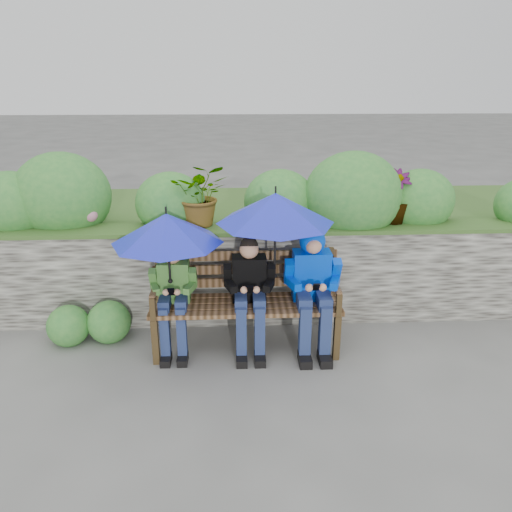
{
  "coord_description": "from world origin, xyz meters",
  "views": [
    {
      "loc": [
        -0.2,
        -4.15,
        2.51
      ],
      "look_at": [
        0.0,
        0.1,
        0.95
      ],
      "focal_mm": 35.0,
      "sensor_mm": 36.0,
      "label": 1
    }
  ],
  "objects_px": {
    "boy_right": "(313,281)",
    "umbrella_left": "(167,228)",
    "boy_middle": "(250,289)",
    "boy_left": "(174,293)",
    "umbrella_right": "(275,208)",
    "park_bench": "(246,295)"
  },
  "relations": [
    {
      "from": "boy_middle",
      "to": "boy_right",
      "type": "relative_size",
      "value": 0.94
    },
    {
      "from": "boy_middle",
      "to": "umbrella_right",
      "type": "bearing_deg",
      "value": 8.43
    },
    {
      "from": "park_bench",
      "to": "umbrella_right",
      "type": "relative_size",
      "value": 1.67
    },
    {
      "from": "boy_middle",
      "to": "park_bench",
      "type": "bearing_deg",
      "value": 113.48
    },
    {
      "from": "boy_middle",
      "to": "boy_left",
      "type": "bearing_deg",
      "value": 179.52
    },
    {
      "from": "boy_middle",
      "to": "boy_right",
      "type": "height_order",
      "value": "boy_right"
    },
    {
      "from": "boy_right",
      "to": "umbrella_left",
      "type": "bearing_deg",
      "value": -179.66
    },
    {
      "from": "umbrella_left",
      "to": "umbrella_right",
      "type": "bearing_deg",
      "value": 2.16
    },
    {
      "from": "boy_middle",
      "to": "umbrella_right",
      "type": "relative_size",
      "value": 1.04
    },
    {
      "from": "umbrella_right",
      "to": "park_bench",
      "type": "bearing_deg",
      "value": 170.25
    },
    {
      "from": "park_bench",
      "to": "umbrella_left",
      "type": "relative_size",
      "value": 1.77
    },
    {
      "from": "umbrella_left",
      "to": "umbrella_right",
      "type": "xyz_separation_m",
      "value": [
        0.96,
        0.04,
        0.16
      ]
    },
    {
      "from": "boy_left",
      "to": "umbrella_left",
      "type": "distance_m",
      "value": 0.62
    },
    {
      "from": "boy_middle",
      "to": "boy_right",
      "type": "xyz_separation_m",
      "value": [
        0.59,
        0.01,
        0.07
      ]
    },
    {
      "from": "umbrella_right",
      "to": "boy_right",
      "type": "bearing_deg",
      "value": -4.56
    },
    {
      "from": "boy_middle",
      "to": "umbrella_left",
      "type": "xyz_separation_m",
      "value": [
        -0.72,
        -0.0,
        0.6
      ]
    },
    {
      "from": "boy_middle",
      "to": "umbrella_right",
      "type": "distance_m",
      "value": 0.8
    },
    {
      "from": "umbrella_left",
      "to": "park_bench",
      "type": "bearing_deg",
      "value": 6.8
    },
    {
      "from": "boy_left",
      "to": "boy_middle",
      "type": "distance_m",
      "value": 0.7
    },
    {
      "from": "park_bench",
      "to": "umbrella_left",
      "type": "distance_m",
      "value": 0.98
    },
    {
      "from": "boy_left",
      "to": "umbrella_left",
      "type": "height_order",
      "value": "umbrella_left"
    },
    {
      "from": "park_bench",
      "to": "boy_left",
      "type": "relative_size",
      "value": 1.69
    }
  ]
}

